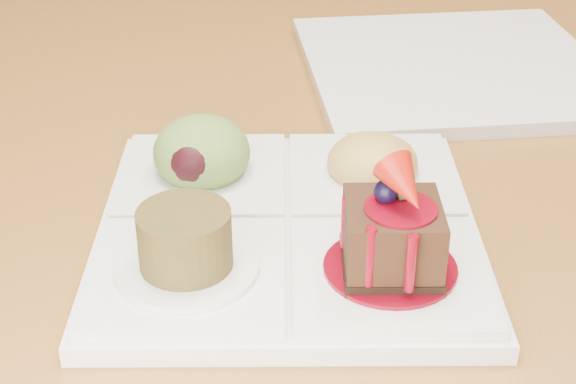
# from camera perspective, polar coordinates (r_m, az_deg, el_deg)

# --- Properties ---
(dining_table) EXTENTS (1.00, 1.80, 0.75)m
(dining_table) POSITION_cam_1_polar(r_m,az_deg,el_deg) (1.08, 10.85, 9.87)
(dining_table) COLOR olive
(dining_table) RESTS_ON ground
(sampler_plate) EXTENTS (0.28, 0.28, 0.09)m
(sampler_plate) POSITION_cam_1_polar(r_m,az_deg,el_deg) (0.54, -0.17, -1.31)
(sampler_plate) COLOR silver
(sampler_plate) RESTS_ON dining_table
(second_plate) EXTENTS (0.32, 0.32, 0.01)m
(second_plate) POSITION_cam_1_polar(r_m,az_deg,el_deg) (0.79, 10.66, 7.89)
(second_plate) COLOR silver
(second_plate) RESTS_ON dining_table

